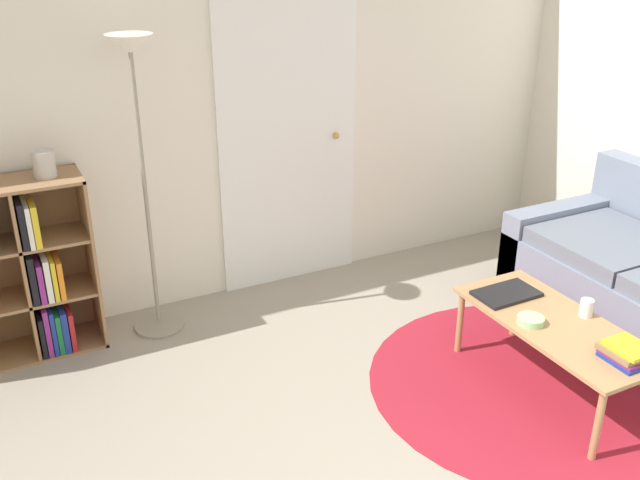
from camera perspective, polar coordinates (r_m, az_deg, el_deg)
The scene contains 9 objects.
wall_back at distance 4.41m, azimuth -6.93°, elevation 11.45°, with size 7.77×0.11×2.60m.
rug at distance 4.01m, azimuth 16.32°, elevation -10.94°, with size 1.69×1.69×0.01m.
floor_lamp at distance 3.95m, azimuth -14.45°, elevation 9.90°, with size 0.29×0.29×1.72m.
coffee_table at distance 3.81m, azimuth 18.34°, elevation -6.78°, with size 0.48×1.08×0.40m.
laptop at distance 3.97m, azimuth 14.69°, elevation -4.17°, with size 0.34×0.22×0.02m.
bowl at distance 3.73m, azimuth 16.50°, elevation -6.18°, with size 0.13×0.13×0.04m.
book_stack_on_table at distance 3.58m, azimuth 23.25°, elevation -8.29°, with size 0.18×0.21×0.08m.
cup at distance 3.87m, azimuth 20.54°, elevation -5.11°, with size 0.07×0.07×0.09m.
vase_on_shelf at distance 4.01m, azimuth -21.22°, elevation 5.70°, with size 0.12×0.12×0.14m.
Camera 1 is at (-1.46, -1.24, 2.24)m, focal length 40.00 mm.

